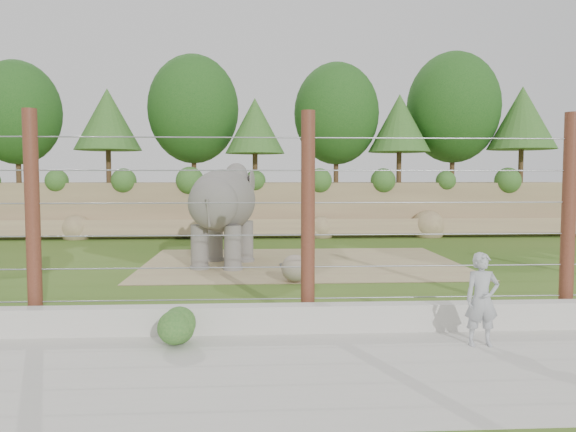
{
  "coord_description": "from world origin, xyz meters",
  "views": [
    {
      "loc": [
        -0.96,
        -14.86,
        2.78
      ],
      "look_at": [
        0.0,
        2.0,
        1.6
      ],
      "focal_mm": 35.0,
      "sensor_mm": 36.0,
      "label": 1
    }
  ],
  "objects": [
    {
      "name": "retaining_wall",
      "position": [
        0.0,
        -5.0,
        0.25
      ],
      "size": [
        26.0,
        0.35,
        0.5
      ],
      "primitive_type": "cube",
      "color": "beige",
      "rests_on": "ground"
    },
    {
      "name": "drain_grate",
      "position": [
        0.27,
        2.42,
        0.04
      ],
      "size": [
        1.0,
        0.6,
        0.03
      ],
      "primitive_type": "cube",
      "color": "#262628",
      "rests_on": "dirt_patch"
    },
    {
      "name": "barrier_fence",
      "position": [
        0.0,
        -4.5,
        2.0
      ],
      "size": [
        20.26,
        0.26,
        4.0
      ],
      "color": "#4F2216",
      "rests_on": "ground"
    },
    {
      "name": "dirt_patch",
      "position": [
        0.5,
        3.0,
        0.01
      ],
      "size": [
        10.0,
        7.0,
        0.02
      ],
      "primitive_type": "cube",
      "color": "tan",
      "rests_on": "ground"
    },
    {
      "name": "back_embankment",
      "position": [
        0.59,
        12.68,
        3.97
      ],
      "size": [
        30.0,
        5.52,
        8.77
      ],
      "color": "#8C7153",
      "rests_on": "ground"
    },
    {
      "name": "walkway_shrub",
      "position": [
        -2.34,
        -5.8,
        0.32
      ],
      "size": [
        0.61,
        0.61,
        0.61
      ],
      "primitive_type": "sphere",
      "color": "#2C6224",
      "rests_on": "walkway"
    },
    {
      "name": "walkway",
      "position": [
        0.0,
        -7.0,
        0.01
      ],
      "size": [
        26.0,
        4.0,
        0.01
      ],
      "primitive_type": "cube",
      "color": "beige",
      "rests_on": "ground"
    },
    {
      "name": "stone_ball",
      "position": [
        0.05,
        -0.3,
        0.38
      ],
      "size": [
        0.72,
        0.72,
        0.72
      ],
      "primitive_type": "sphere",
      "color": "#7C705E",
      "rests_on": "dirt_patch"
    },
    {
      "name": "zookeeper",
      "position": [
        2.73,
        -5.99,
        0.78
      ],
      "size": [
        0.57,
        0.38,
        1.54
      ],
      "primitive_type": "imported",
      "rotation": [
        0.0,
        0.0,
        -0.03
      ],
      "color": "#A6ADB0",
      "rests_on": "walkway"
    },
    {
      "name": "ground",
      "position": [
        0.0,
        0.0,
        0.0
      ],
      "size": [
        90.0,
        90.0,
        0.0
      ],
      "primitive_type": "plane",
      "color": "#325D17",
      "rests_on": "ground"
    },
    {
      "name": "elephant",
      "position": [
        -1.99,
        2.68,
        1.58
      ],
      "size": [
        2.43,
        4.16,
        3.16
      ],
      "primitive_type": null,
      "rotation": [
        0.0,
        0.0,
        -0.21
      ],
      "color": "slate",
      "rests_on": "ground"
    }
  ]
}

